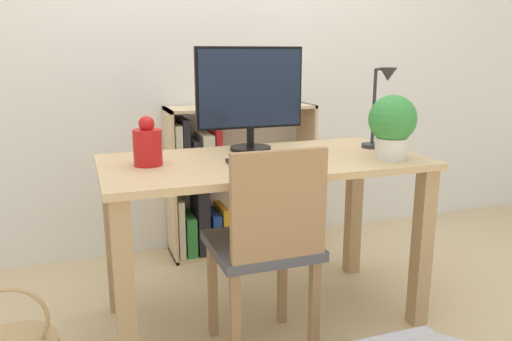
# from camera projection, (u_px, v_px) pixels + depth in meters

# --- Properties ---
(ground_plane) EXTENTS (10.00, 10.00, 0.00)m
(ground_plane) POSITION_uv_depth(u_px,v_px,m) (263.00, 315.00, 2.35)
(ground_plane) COLOR #CCB284
(wall_back) EXTENTS (8.00, 0.05, 2.60)m
(wall_back) POSITION_uv_depth(u_px,v_px,m) (205.00, 36.00, 2.97)
(wall_back) COLOR silver
(wall_back) RESTS_ON ground_plane
(desk) EXTENTS (1.39, 0.70, 0.75)m
(desk) POSITION_uv_depth(u_px,v_px,m) (264.00, 189.00, 2.21)
(desk) COLOR tan
(desk) RESTS_ON ground_plane
(monitor) EXTENTS (0.52, 0.19, 0.48)m
(monitor) POSITION_uv_depth(u_px,v_px,m) (250.00, 93.00, 2.31)
(monitor) COLOR black
(monitor) RESTS_ON desk
(keyboard) EXTENTS (0.38, 0.14, 0.02)m
(keyboard) POSITION_uv_depth(u_px,v_px,m) (273.00, 160.00, 2.10)
(keyboard) COLOR black
(keyboard) RESTS_ON desk
(vase) EXTENTS (0.12, 0.12, 0.20)m
(vase) POSITION_uv_depth(u_px,v_px,m) (148.00, 145.00, 2.03)
(vase) COLOR red
(vase) RESTS_ON desk
(desk_lamp) EXTENTS (0.10, 0.19, 0.39)m
(desk_lamp) POSITION_uv_depth(u_px,v_px,m) (381.00, 100.00, 2.32)
(desk_lamp) COLOR #2D2D33
(desk_lamp) RESTS_ON desk
(potted_plant) EXTENTS (0.20, 0.20, 0.28)m
(potted_plant) POSITION_uv_depth(u_px,v_px,m) (392.00, 124.00, 2.13)
(potted_plant) COLOR silver
(potted_plant) RESTS_ON desk
(chair) EXTENTS (0.40, 0.40, 0.88)m
(chair) POSITION_uv_depth(u_px,v_px,m) (267.00, 243.00, 1.93)
(chair) COLOR #4C4C51
(chair) RESTS_ON ground_plane
(bookshelf) EXTENTS (0.89, 0.28, 0.90)m
(bookshelf) POSITION_uv_depth(u_px,v_px,m) (215.00, 187.00, 3.01)
(bookshelf) COLOR #D8BC8C
(bookshelf) RESTS_ON ground_plane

